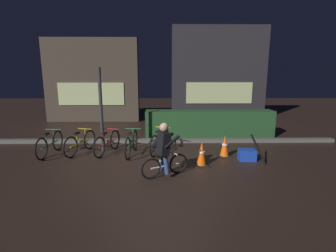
# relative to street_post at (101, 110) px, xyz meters

# --- Properties ---
(ground_plane) EXTENTS (40.00, 40.00, 0.00)m
(ground_plane) POSITION_rel_street_post_xyz_m (1.78, -1.20, -1.26)
(ground_plane) COLOR black
(sidewalk_curb) EXTENTS (12.00, 0.24, 0.12)m
(sidewalk_curb) POSITION_rel_street_post_xyz_m (1.78, 1.00, -1.20)
(sidewalk_curb) COLOR #56544F
(sidewalk_curb) RESTS_ON ground
(hedge_row) EXTENTS (4.80, 0.70, 1.00)m
(hedge_row) POSITION_rel_street_post_xyz_m (3.58, 1.90, -0.76)
(hedge_row) COLOR #214723
(hedge_row) RESTS_ON ground
(storefront_left) EXTENTS (4.63, 0.54, 4.09)m
(storefront_left) POSITION_rel_street_post_xyz_m (-1.73, 5.30, 0.78)
(storefront_left) COLOR #42382D
(storefront_left) RESTS_ON ground
(storefront_right) EXTENTS (4.96, 0.54, 4.81)m
(storefront_right) POSITION_rel_street_post_xyz_m (4.77, 6.00, 1.14)
(storefront_right) COLOR #262328
(storefront_right) RESTS_ON ground
(street_post) EXTENTS (0.10, 0.10, 2.51)m
(street_post) POSITION_rel_street_post_xyz_m (0.00, 0.00, 0.00)
(street_post) COLOR #2D2D33
(street_post) RESTS_ON ground
(parked_bike_leftmost) EXTENTS (0.46, 1.55, 0.71)m
(parked_bike_leftmost) POSITION_rel_street_post_xyz_m (-1.45, -0.33, -0.93)
(parked_bike_leftmost) COLOR black
(parked_bike_leftmost) RESTS_ON ground
(parked_bike_left_mid) EXTENTS (0.55, 1.46, 0.70)m
(parked_bike_left_mid) POSITION_rel_street_post_xyz_m (-0.61, -0.19, -0.94)
(parked_bike_left_mid) COLOR black
(parked_bike_left_mid) RESTS_ON ground
(parked_bike_center_left) EXTENTS (0.54, 1.46, 0.70)m
(parked_bike_center_left) POSITION_rel_street_post_xyz_m (0.19, -0.21, -0.94)
(parked_bike_center_left) COLOR black
(parked_bike_center_left) RESTS_ON ground
(parked_bike_center_right) EXTENTS (0.46, 1.57, 0.73)m
(parked_bike_center_right) POSITION_rel_street_post_xyz_m (0.92, -0.33, -0.92)
(parked_bike_center_right) COLOR black
(parked_bike_center_right) RESTS_ON ground
(parked_bike_right_mid) EXTENTS (0.60, 1.50, 0.73)m
(parked_bike_right_mid) POSITION_rel_street_post_xyz_m (1.74, -0.12, -0.92)
(parked_bike_right_mid) COLOR black
(parked_bike_right_mid) RESTS_ON ground
(traffic_cone_near) EXTENTS (0.36, 0.36, 0.63)m
(traffic_cone_near) POSITION_rel_street_post_xyz_m (2.83, -1.30, -0.95)
(traffic_cone_near) COLOR black
(traffic_cone_near) RESTS_ON ground
(traffic_cone_far) EXTENTS (0.36, 0.36, 0.63)m
(traffic_cone_far) POSITION_rel_street_post_xyz_m (3.59, -0.58, -0.95)
(traffic_cone_far) COLOR black
(traffic_cone_far) RESTS_ON ground
(blue_crate) EXTENTS (0.45, 0.34, 0.30)m
(blue_crate) POSITION_rel_street_post_xyz_m (4.13, -0.90, -1.11)
(blue_crate) COLOR #193DB7
(blue_crate) RESTS_ON ground
(cyclist) EXTENTS (1.08, 0.59, 1.25)m
(cyclist) POSITION_rel_street_post_xyz_m (1.85, -1.96, -0.63)
(cyclist) COLOR black
(cyclist) RESTS_ON ground
(closed_umbrella) EXTENTS (0.41, 0.29, 0.77)m
(closed_umbrella) POSITION_rel_street_post_xyz_m (4.33, -1.15, -0.87)
(closed_umbrella) COLOR black
(closed_umbrella) RESTS_ON ground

